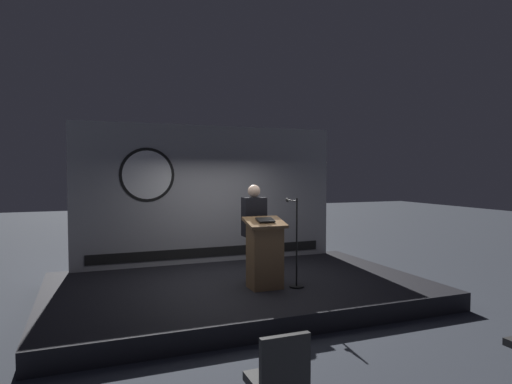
% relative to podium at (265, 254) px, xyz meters
% --- Properties ---
extents(ground_plane, '(40.00, 40.00, 0.00)m').
position_rel_podium_xyz_m(ground_plane, '(-0.26, 0.54, -0.87)').
color(ground_plane, '#383D47').
extents(stage_platform, '(6.40, 4.00, 0.30)m').
position_rel_podium_xyz_m(stage_platform, '(-0.26, 0.54, -0.72)').
color(stage_platform, black).
rests_on(stage_platform, ground).
extents(banner_display, '(5.59, 0.12, 2.90)m').
position_rel_podium_xyz_m(banner_display, '(-0.29, 2.38, 0.87)').
color(banner_display, '#9E9EA3').
rests_on(banner_display, stage_platform).
extents(podium, '(0.64, 0.50, 1.17)m').
position_rel_podium_xyz_m(podium, '(0.00, 0.00, 0.00)').
color(podium, olive).
rests_on(podium, stage_platform).
extents(speaker_person, '(0.40, 0.26, 1.70)m').
position_rel_podium_xyz_m(speaker_person, '(-0.00, 0.48, 0.30)').
color(speaker_person, black).
rests_on(speaker_person, stage_platform).
extents(microphone_stand, '(0.24, 0.51, 1.49)m').
position_rel_podium_xyz_m(microphone_stand, '(0.51, -0.10, -0.05)').
color(microphone_stand, black).
rests_on(microphone_stand, stage_platform).
extents(audience_chair_left, '(0.44, 0.45, 0.89)m').
position_rel_podium_xyz_m(audience_chair_left, '(-1.25, -3.33, -0.38)').
color(audience_chair_left, black).
rests_on(audience_chair_left, ground).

